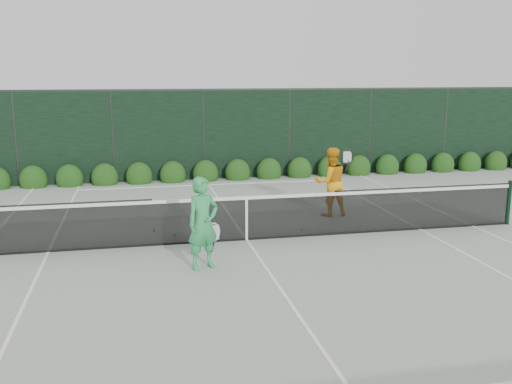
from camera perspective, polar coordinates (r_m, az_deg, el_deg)
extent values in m
plane|color=gray|center=(12.48, -0.95, -4.83)|extent=(80.00, 80.00, 0.00)
cylinder|color=black|center=(14.92, 23.94, -0.97)|extent=(0.10, 0.10, 1.07)
cube|color=black|center=(12.27, -20.61, -3.43)|extent=(4.40, 0.01, 1.02)
cube|color=black|center=(12.35, -0.95, -2.70)|extent=(4.00, 0.01, 0.96)
cube|color=black|center=(13.76, 16.48, -1.56)|extent=(4.40, 0.01, 1.02)
cube|color=white|center=(12.24, -0.96, -0.59)|extent=(12.80, 0.03, 0.07)
cube|color=black|center=(12.47, -0.95, -4.74)|extent=(12.80, 0.02, 0.04)
cube|color=white|center=(12.35, -0.95, -2.80)|extent=(0.05, 0.03, 0.91)
imported|color=green|center=(10.55, -5.32, -3.13)|extent=(0.74, 0.63, 1.73)
torus|color=beige|center=(10.73, -4.30, -4.05)|extent=(0.29, 0.15, 0.30)
cylinder|color=black|center=(10.79, -4.28, -5.28)|extent=(0.10, 0.03, 0.30)
imported|color=orange|center=(14.54, 7.48, 1.02)|extent=(0.90, 0.72, 1.75)
torus|color=black|center=(14.37, 9.13, 3.49)|extent=(0.30, 0.05, 0.30)
cylinder|color=black|center=(14.41, 9.10, 2.55)|extent=(0.10, 0.03, 0.30)
cube|color=white|center=(14.52, 20.84, -3.19)|extent=(0.06, 23.77, 0.01)
cube|color=white|center=(12.39, -20.05, -5.66)|extent=(0.06, 23.77, 0.01)
cube|color=white|center=(13.84, 16.05, -3.60)|extent=(0.06, 23.77, 0.01)
cube|color=white|center=(23.99, -6.46, 3.21)|extent=(11.03, 0.06, 0.01)
cube|color=white|center=(18.62, -4.76, 0.74)|extent=(8.23, 0.06, 0.01)
cube|color=white|center=(12.47, -0.95, -4.80)|extent=(0.06, 12.80, 0.01)
cube|color=black|center=(19.48, -5.26, 5.67)|extent=(32.00, 0.06, 3.00)
cube|color=#262826|center=(19.37, -5.34, 10.17)|extent=(32.00, 0.06, 0.06)
cylinder|color=#262826|center=(19.69, -22.93, 4.85)|extent=(0.08, 0.08, 3.00)
cylinder|color=#262826|center=(19.35, -14.15, 5.32)|extent=(0.08, 0.08, 3.00)
cylinder|color=#262826|center=(19.48, -5.26, 5.67)|extent=(0.08, 0.08, 3.00)
cylinder|color=#262826|center=(20.05, 3.33, 5.87)|extent=(0.08, 0.08, 3.00)
cylinder|color=#262826|center=(21.05, 11.27, 5.95)|extent=(0.08, 0.08, 3.00)
cylinder|color=#262826|center=(22.40, 18.38, 5.92)|extent=(0.08, 0.08, 3.00)
ellipsoid|color=#103D10|center=(19.44, -21.37, 1.12)|extent=(0.86, 0.65, 0.94)
ellipsoid|color=#103D10|center=(19.29, -18.15, 1.27)|extent=(0.86, 0.65, 0.94)
ellipsoid|color=#103D10|center=(19.20, -14.88, 1.41)|extent=(0.86, 0.65, 0.94)
ellipsoid|color=#103D10|center=(19.17, -11.60, 1.56)|extent=(0.86, 0.65, 0.94)
ellipsoid|color=#103D10|center=(19.21, -8.32, 1.69)|extent=(0.86, 0.65, 0.94)
ellipsoid|color=#103D10|center=(19.31, -5.06, 1.83)|extent=(0.86, 0.65, 0.94)
ellipsoid|color=#103D10|center=(19.47, -1.84, 1.95)|extent=(0.86, 0.65, 0.94)
ellipsoid|color=#103D10|center=(19.69, 1.31, 2.07)|extent=(0.86, 0.65, 0.94)
ellipsoid|color=#103D10|center=(19.97, 4.38, 2.17)|extent=(0.86, 0.65, 0.94)
ellipsoid|color=#103D10|center=(20.31, 7.36, 2.27)|extent=(0.86, 0.65, 0.94)
ellipsoid|color=#103D10|center=(20.70, 10.24, 2.36)|extent=(0.86, 0.65, 0.94)
ellipsoid|color=#103D10|center=(21.14, 13.00, 2.44)|extent=(0.86, 0.65, 0.94)
ellipsoid|color=#103D10|center=(21.62, 15.65, 2.51)|extent=(0.86, 0.65, 0.94)
ellipsoid|color=#103D10|center=(22.15, 18.17, 2.57)|extent=(0.86, 0.65, 0.94)
ellipsoid|color=#103D10|center=(22.72, 20.58, 2.62)|extent=(0.86, 0.65, 0.94)
ellipsoid|color=#103D10|center=(23.33, 22.86, 2.67)|extent=(0.86, 0.65, 0.94)
sphere|color=#B2DA30|center=(13.21, 4.59, -3.76)|extent=(0.07, 0.07, 0.07)
sphere|color=#B2DA30|center=(13.13, -3.77, -3.85)|extent=(0.07, 0.07, 0.07)
sphere|color=#B2DA30|center=(13.34, -10.18, -3.76)|extent=(0.07, 0.07, 0.07)
sphere|color=#B2DA30|center=(11.73, -6.35, -5.83)|extent=(0.07, 0.07, 0.07)
sphere|color=#B2DA30|center=(12.88, -8.16, -4.25)|extent=(0.07, 0.07, 0.07)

